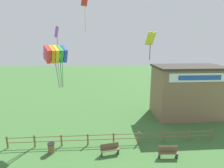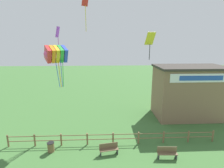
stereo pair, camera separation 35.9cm
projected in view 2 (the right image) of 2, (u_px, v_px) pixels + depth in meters
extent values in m
cylinder|color=brown|center=(8.00, 141.00, 14.67)|extent=(0.14, 0.14, 1.06)
cylinder|color=brown|center=(35.00, 140.00, 14.77)|extent=(0.14, 0.14, 1.06)
cylinder|color=brown|center=(61.00, 140.00, 14.86)|extent=(0.14, 0.14, 1.06)
cylinder|color=brown|center=(87.00, 139.00, 14.96)|extent=(0.14, 0.14, 1.06)
cylinder|color=brown|center=(113.00, 138.00, 15.06)|extent=(0.14, 0.14, 1.06)
cylinder|color=brown|center=(138.00, 138.00, 15.16)|extent=(0.14, 0.14, 1.06)
cylinder|color=brown|center=(164.00, 137.00, 15.26)|extent=(0.14, 0.14, 1.06)
cylinder|color=brown|center=(188.00, 137.00, 15.36)|extent=(0.14, 0.14, 1.06)
cylinder|color=brown|center=(213.00, 136.00, 15.45)|extent=(0.14, 0.14, 1.06)
cylinder|color=brown|center=(113.00, 134.00, 14.98)|extent=(17.73, 0.07, 0.07)
cylinder|color=brown|center=(113.00, 139.00, 15.07)|extent=(17.73, 0.07, 0.07)
cube|color=#84664C|center=(189.00, 93.00, 20.36)|extent=(7.55, 4.35, 5.78)
cube|color=#38332D|center=(191.00, 67.00, 19.67)|extent=(7.85, 4.65, 0.24)
cube|color=white|center=(201.00, 78.00, 17.70)|extent=(6.42, 0.08, 0.90)
cube|color=#234CAD|center=(201.00, 78.00, 17.66)|extent=(4.53, 0.04, 0.49)
cube|color=brown|center=(109.00, 150.00, 13.66)|extent=(1.54, 0.66, 0.05)
cube|color=brown|center=(108.00, 146.00, 13.77)|extent=(1.47, 0.31, 0.44)
cube|color=#2D2D33|center=(101.00, 153.00, 13.57)|extent=(0.12, 0.36, 0.41)
cube|color=#2D2D33|center=(117.00, 151.00, 13.86)|extent=(0.12, 0.36, 0.41)
cube|color=brown|center=(167.00, 154.00, 13.17)|extent=(1.51, 0.48, 0.05)
cube|color=brown|center=(167.00, 149.00, 13.29)|extent=(1.49, 0.13, 0.44)
cube|color=#2D2D33|center=(158.00, 156.00, 13.23)|extent=(0.08, 0.36, 0.41)
cube|color=#2D2D33|center=(176.00, 156.00, 13.21)|extent=(0.08, 0.36, 0.41)
cylinder|color=brown|center=(51.00, 147.00, 14.04)|extent=(0.52, 0.52, 0.77)
cylinder|color=black|center=(50.00, 143.00, 13.94)|extent=(0.56, 0.56, 0.04)
ellipsoid|color=#E54C8C|center=(56.00, 54.00, 15.99)|extent=(2.69, 2.48, 1.57)
cube|color=red|center=(48.00, 54.00, 15.59)|extent=(1.09, 1.53, 1.60)
cube|color=orange|center=(52.00, 54.00, 15.79)|extent=(1.09, 1.53, 1.60)
cube|color=yellow|center=(56.00, 54.00, 15.99)|extent=(1.09, 1.53, 1.60)
cube|color=green|center=(60.00, 54.00, 16.19)|extent=(1.09, 1.53, 1.60)
cube|color=blue|center=(64.00, 54.00, 16.39)|extent=(1.09, 1.53, 1.60)
cylinder|color=blue|center=(58.00, 74.00, 16.23)|extent=(0.23, 0.40, 2.59)
cylinder|color=orange|center=(60.00, 74.00, 16.25)|extent=(0.11, 0.42, 2.59)
cylinder|color=blue|center=(62.00, 74.00, 16.29)|extent=(0.11, 0.42, 2.59)
cylinder|color=green|center=(63.00, 74.00, 16.34)|extent=(0.23, 0.40, 2.59)
cube|color=red|center=(85.00, 1.00, 16.30)|extent=(0.71, 0.68, 0.91)
cylinder|color=yellow|center=(86.00, 19.00, 16.67)|extent=(0.05, 0.05, 2.39)
cube|color=purple|center=(58.00, 32.00, 17.72)|extent=(0.35, 0.81, 1.07)
cylinder|color=purple|center=(59.00, 49.00, 18.11)|extent=(0.05, 0.05, 2.51)
cube|color=yellow|center=(150.00, 39.00, 13.29)|extent=(0.83, 0.65, 0.94)
cylinder|color=black|center=(150.00, 52.00, 13.53)|extent=(0.05, 0.05, 1.21)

